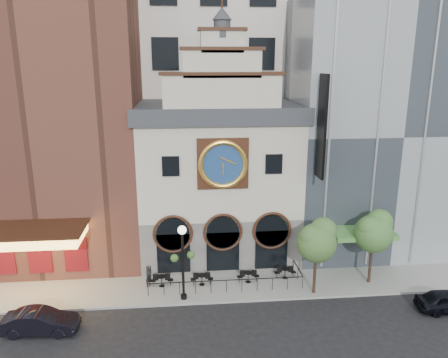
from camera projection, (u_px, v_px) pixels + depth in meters
name	position (u px, v px, depth m)	size (l,w,h in m)	color
ground	(228.00, 303.00, 28.74)	(120.00, 120.00, 0.00)	black
sidewalk	(225.00, 284.00, 31.12)	(44.00, 5.00, 0.15)	gray
clock_building	(218.00, 175.00, 34.50)	(12.60, 8.78, 18.65)	#605E5B
theater_building	(49.00, 99.00, 33.83)	(14.00, 15.60, 25.00)	brown
retail_building	(369.00, 126.00, 36.84)	(14.00, 14.40, 20.00)	gray
office_tower	(208.00, 13.00, 42.70)	(20.00, 16.00, 40.00)	silver
cafe_railing	(225.00, 277.00, 30.99)	(10.60, 2.60, 0.90)	black
bistro_0	(162.00, 280.00, 30.53)	(1.58, 0.68, 0.90)	black
bistro_1	(202.00, 279.00, 30.71)	(1.58, 0.68, 0.90)	black
bistro_2	(248.00, 276.00, 31.08)	(1.58, 0.68, 0.90)	black
bistro_3	(285.00, 272.00, 31.68)	(1.58, 0.68, 0.90)	black
car_left	(40.00, 322.00, 25.50)	(1.51, 4.34, 1.43)	black
pedestrian	(148.00, 276.00, 30.49)	(0.55, 0.36, 1.50)	black
lamppost	(183.00, 254.00, 28.22)	(1.59, 0.91, 5.17)	black
tree_left	(317.00, 240.00, 28.83)	(2.74, 2.64, 5.28)	#382619
tree_right	(374.00, 231.00, 30.25)	(2.78, 2.67, 5.35)	#382619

